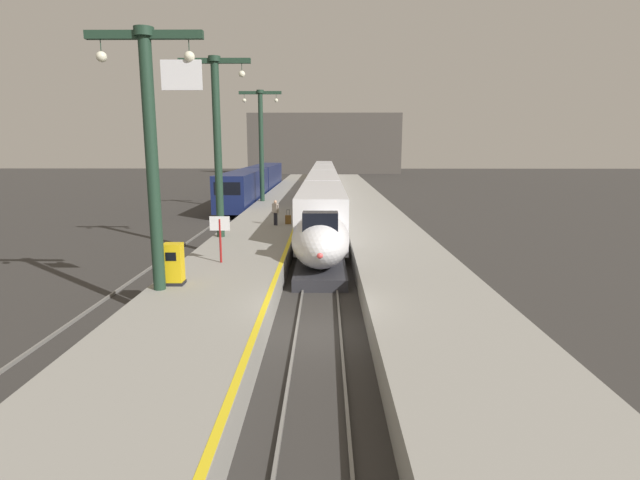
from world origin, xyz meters
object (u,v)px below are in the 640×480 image
highspeed_train_main (323,185)px  passenger_near_edge (275,211)px  regional_train_adjacent (257,181)px  departure_info_board (220,230)px  rolling_suitcase (288,219)px  ticket_machine_yellow (174,266)px  station_column_far (261,136)px  station_column_near (152,135)px  station_column_mid (217,132)px

highspeed_train_main → passenger_near_edge: size_ratio=44.10×
highspeed_train_main → regional_train_adjacent: 8.60m
highspeed_train_main → departure_info_board: 35.40m
rolling_suitcase → ticket_machine_yellow: bearing=-102.1°
station_column_far → station_column_near: bearing=-89.9°
station_column_mid → rolling_suitcase: size_ratio=10.28×
highspeed_train_main → station_column_near: (-5.84, -39.43, 4.68)m
station_column_near → departure_info_board: station_column_near is taller
departure_info_board → station_column_far: bearing=93.0°
station_column_near → departure_info_board: bearing=73.1°
rolling_suitcase → station_column_far: bearing=103.9°
ticket_machine_yellow → departure_info_board: size_ratio=0.75×
regional_train_adjacent → ticket_machine_yellow: size_ratio=22.87×
regional_train_adjacent → rolling_suitcase: bearing=-77.7°
station_column_mid → departure_info_board: size_ratio=4.76×
ticket_machine_yellow → departure_info_board: bearing=74.4°
highspeed_train_main → station_column_near: size_ratio=8.15×
station_column_near → station_column_far: station_column_far is taller
regional_train_adjacent → station_column_far: station_column_far is taller
station_column_near → station_column_far: 30.33m
station_column_near → station_column_mid: bearing=90.3°
regional_train_adjacent → passenger_near_edge: size_ratio=21.66×
station_column_mid → ticket_machine_yellow: bearing=-88.0°
station_column_far → rolling_suitcase: size_ratio=10.62×
station_column_far → passenger_near_edge: size_ratio=6.17×
station_column_far → departure_info_board: 26.45m
rolling_suitcase → departure_info_board: departure_info_board is taller
rolling_suitcase → station_column_mid: bearing=-126.1°
station_column_mid → station_column_far: bearing=90.0°
station_column_mid → station_column_near: bearing=-89.7°
station_column_mid → ticket_machine_yellow: (0.35, -10.23, -5.27)m
station_column_far → departure_info_board: station_column_far is taller
departure_info_board → station_column_near: bearing=-106.9°
ticket_machine_yellow → passenger_near_edge: bearing=80.5°
highspeed_train_main → regional_train_adjacent: bearing=160.3°
regional_train_adjacent → rolling_suitcase: 27.15m
regional_train_adjacent → rolling_suitcase: (5.79, -26.52, -0.77)m
station_column_mid → station_column_far: size_ratio=0.97×
station_column_mid → passenger_near_edge: (2.79, 4.33, -5.02)m
ticket_machine_yellow → station_column_far: bearing=90.7°
highspeed_train_main → departure_info_board: bearing=-97.3°
station_column_near → ticket_machine_yellow: (0.29, 0.66, -4.86)m
station_column_near → ticket_machine_yellow: 4.92m
highspeed_train_main → ticket_machine_yellow: 39.17m
highspeed_train_main → ticket_machine_yellow: size_ratio=46.58×
highspeed_train_main → rolling_suitcase: highspeed_train_main is taller
station_column_mid → rolling_suitcase: (3.59, 4.92, -5.70)m
station_column_near → ticket_machine_yellow: station_column_near is taller
regional_train_adjacent → rolling_suitcase: regional_train_adjacent is taller
highspeed_train_main → passenger_near_edge: (-3.11, -24.21, 0.06)m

